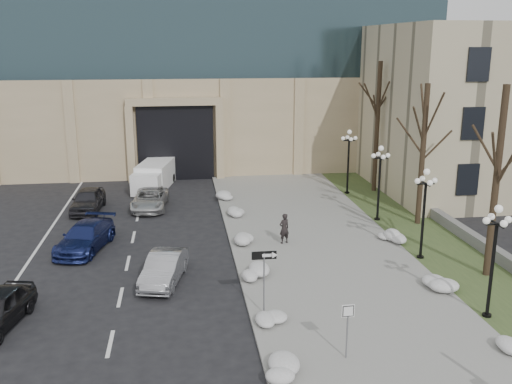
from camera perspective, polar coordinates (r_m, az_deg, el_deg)
sidewalk at (r=30.32m, az=6.56°, el=-6.03°), size 9.00×40.00×0.12m
curb at (r=29.57m, az=-1.97°, el=-6.47°), size 0.30×40.00×0.14m
grass_strip at (r=32.49m, az=17.79°, el=-5.25°), size 4.00×40.00×0.10m
stone_wall at (r=34.96m, az=19.42°, el=-3.46°), size 0.50×30.00×0.70m
classical_building at (r=48.98m, az=24.20°, el=7.88°), size 22.00×18.12×12.00m
car_b at (r=26.81m, az=-9.17°, el=-7.53°), size 2.37×4.40×1.38m
car_c at (r=31.79m, az=-16.71°, el=-4.33°), size 3.17×5.28×1.43m
car_d at (r=38.58m, az=-10.57°, el=-0.71°), size 2.56×4.86×1.30m
car_e at (r=38.94m, az=-16.46°, el=-0.77°), size 2.05×4.54×1.51m
pedestrian at (r=31.08m, az=2.84°, el=-3.66°), size 0.73×0.62×1.68m
box_truck at (r=43.97m, az=-10.13°, el=1.58°), size 3.26×6.33×1.91m
one_way_sign at (r=22.74m, az=1.25°, el=-7.09°), size 1.04×0.27×2.80m
keep_sign at (r=20.20m, az=9.15°, el=-12.52°), size 0.46×0.07×2.14m
snow_clump_b at (r=19.51m, az=2.31°, el=-17.70°), size 1.10×1.60×0.36m
snow_clump_c at (r=23.02m, az=0.97°, el=-12.30°), size 1.10×1.60×0.36m
snow_clump_d at (r=27.02m, az=-0.33°, el=-8.04°), size 1.10×1.60×0.36m
snow_clump_e at (r=31.30m, az=-1.65°, el=-4.79°), size 1.10×1.60×0.36m
snow_clump_f at (r=36.01m, az=-2.48°, el=-2.17°), size 1.10×1.60×0.36m
snow_clump_g at (r=39.62m, az=-2.93°, el=-0.59°), size 1.10×1.60×0.36m
snow_clump_h at (r=22.67m, az=23.53°, el=-14.07°), size 1.10×1.60×0.36m
snow_clump_i at (r=27.00m, az=18.55°, el=-8.87°), size 1.10×1.60×0.36m
snow_clump_j at (r=32.62m, az=13.14°, el=-4.37°), size 1.10×1.60×0.36m
lamppost_a at (r=24.11m, az=22.74°, el=-5.05°), size 1.18×1.18×4.76m
lamppost_b at (r=29.60m, az=16.50°, el=-0.94°), size 1.18×1.18×4.76m
lamppost_c at (r=35.43m, az=12.27°, el=1.87°), size 1.18×1.18×4.76m
lamppost_d at (r=41.47m, az=9.25°, el=3.86°), size 1.18×1.18×4.76m
tree_near at (r=27.85m, az=23.13°, el=3.35°), size 3.20×3.20×9.00m
tree_mid at (r=34.90m, az=16.46°, el=5.47°), size 3.20×3.20×8.50m
tree_far at (r=42.17m, az=12.11°, el=8.14°), size 3.20×3.20×9.50m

